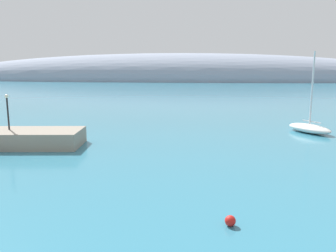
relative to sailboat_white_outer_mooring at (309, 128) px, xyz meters
name	(u,v)px	position (x,y,z in m)	size (l,w,h in m)	color
distant_ridge	(170,81)	(-35.15, 161.70, -0.61)	(304.27, 53.54, 32.51)	#8E99AD
sailboat_white_outer_mooring	(309,128)	(0.00, 0.00, 0.00)	(5.13, 6.11, 9.49)	white
mooring_buoy_red	(230,221)	(-10.75, -25.24, -0.35)	(0.53, 0.53, 0.53)	red
harbor_lamp_post	(7,107)	(-31.30, -10.40, 3.16)	(0.36, 0.36, 3.45)	black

